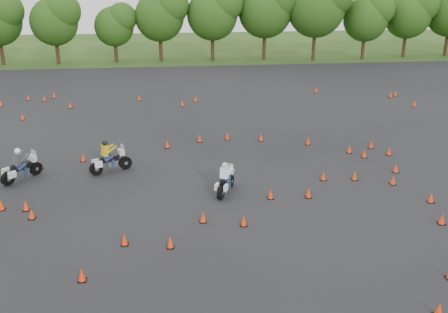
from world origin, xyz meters
The scene contains 7 objects.
ground centered at (0.00, 0.00, 0.00)m, with size 140.00×140.00×0.00m, color #2D5119.
asphalt_pad centered at (0.00, 6.00, 0.01)m, with size 62.00×62.00×0.00m, color black.
treeline centered at (2.11, 34.99, 4.45)m, with size 86.76×31.96×10.56m.
traffic_cones centered at (-0.06, 5.58, 0.23)m, with size 36.80×33.26×0.45m.
rider_grey centered at (-10.49, 4.92, 0.93)m, with size 2.40×0.74×1.86m, color #393B40, non-canonical shape.
rider_yellow centered at (-5.96, 5.48, 0.91)m, with size 2.35×0.72×1.82m, color gold, non-canonical shape.
rider_white centered at (-0.13, 2.11, 0.83)m, with size 2.15×0.66×1.66m, color white, non-canonical shape.
Camera 1 is at (-2.71, -20.03, 10.23)m, focal length 40.00 mm.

